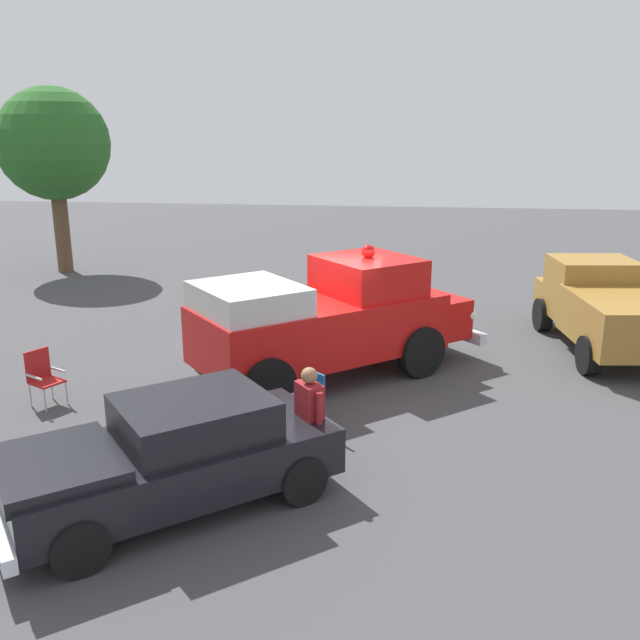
{
  "coord_description": "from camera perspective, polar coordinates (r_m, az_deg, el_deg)",
  "views": [
    {
      "loc": [
        -13.03,
        -1.72,
        4.92
      ],
      "look_at": [
        -0.05,
        -0.09,
        1.2
      ],
      "focal_mm": 39.0,
      "sensor_mm": 36.0,
      "label": 1
    }
  ],
  "objects": [
    {
      "name": "ground_plane",
      "position": [
        14.04,
        -0.36,
        -4.66
      ],
      "size": [
        60.0,
        60.0,
        0.0
      ],
      "primitive_type": "plane",
      "color": "#424244"
    },
    {
      "name": "vintage_fire_truck",
      "position": [
        13.73,
        0.82,
        0.12
      ],
      "size": [
        5.49,
        5.95,
        2.59
      ],
      "color": "black",
      "rests_on": "ground"
    },
    {
      "name": "classic_hot_rod",
      "position": [
        9.44,
        -12.11,
        -10.76
      ],
      "size": [
        4.18,
        4.55,
        1.46
      ],
      "color": "black",
      "rests_on": "ground"
    },
    {
      "name": "parked_pickup",
      "position": [
        16.67,
        22.31,
        1.01
      ],
      "size": [
        4.98,
        2.48,
        1.9
      ],
      "color": "black",
      "rests_on": "ground"
    },
    {
      "name": "lawn_chair_near_truck",
      "position": [
        16.56,
        -4.36,
        0.66
      ],
      "size": [
        0.69,
        0.69,
        1.02
      ],
      "color": "#B7BABF",
      "rests_on": "ground"
    },
    {
      "name": "lawn_chair_by_car",
      "position": [
        13.45,
        -21.82,
        -4.1
      ],
      "size": [
        0.67,
        0.67,
        1.02
      ],
      "color": "#B7BABF",
      "rests_on": "ground"
    },
    {
      "name": "lawn_chair_spare",
      "position": [
        11.42,
        -0.9,
        -6.41
      ],
      "size": [
        0.69,
        0.69,
        1.02
      ],
      "color": "#B7BABF",
      "rests_on": "ground"
    },
    {
      "name": "spectator_seated",
      "position": [
        16.43,
        -4.13,
        0.92
      ],
      "size": [
        0.64,
        0.63,
        1.29
      ],
      "color": "#383842",
      "rests_on": "ground"
    },
    {
      "name": "spectator_standing",
      "position": [
        9.85,
        -0.87,
        -7.82
      ],
      "size": [
        0.57,
        0.47,
        1.68
      ],
      "color": "#2D334C",
      "rests_on": "ground"
    },
    {
      "name": "oak_tree_left",
      "position": [
        25.08,
        -21.04,
        13.26
      ],
      "size": [
        3.67,
        3.67,
        6.11
      ],
      "color": "brown",
      "rests_on": "ground"
    }
  ]
}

